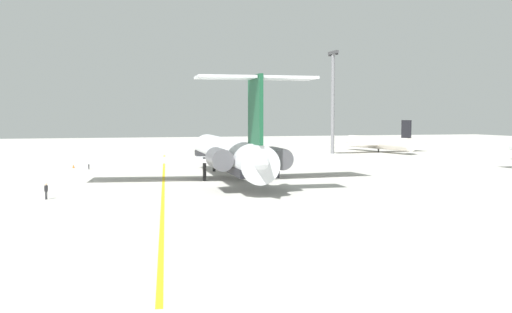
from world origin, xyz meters
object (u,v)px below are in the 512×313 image
(airliner_far_left, at_px, (377,143))
(ground_crew_near_nose, at_px, (89,162))
(ground_crew_near_tail, at_px, (46,189))
(safety_cone_nose, at_px, (74,166))
(light_mast, at_px, (333,100))
(main_jetliner, at_px, (229,154))

(airliner_far_left, relative_size, ground_crew_near_nose, 14.69)
(ground_crew_near_tail, height_order, safety_cone_nose, ground_crew_near_tail)
(safety_cone_nose, bearing_deg, light_mast, 97.05)
(main_jetliner, distance_m, airliner_far_left, 70.68)
(ground_crew_near_nose, bearing_deg, light_mast, -140.88)
(ground_crew_near_nose, height_order, light_mast, light_mast)
(ground_crew_near_tail, xyz_separation_m, light_mast, (-44.35, 50.76, 10.75))
(ground_crew_near_tail, relative_size, light_mast, 0.08)
(ground_crew_near_tail, relative_size, safety_cone_nose, 3.08)
(ground_crew_near_nose, distance_m, light_mast, 48.61)
(ground_crew_near_nose, bearing_deg, airliner_far_left, -128.62)
(light_mast, bearing_deg, airliner_far_left, 134.82)
(safety_cone_nose, bearing_deg, main_jetliner, 38.55)
(light_mast, bearing_deg, ground_crew_near_tail, -48.86)
(ground_crew_near_tail, bearing_deg, light_mast, 90.52)
(ground_crew_near_nose, xyz_separation_m, light_mast, (-9.50, 46.46, 10.71))
(airliner_far_left, height_order, light_mast, light_mast)
(safety_cone_nose, bearing_deg, ground_crew_near_nose, 35.34)
(main_jetliner, height_order, light_mast, light_mast)
(ground_crew_near_nose, height_order, ground_crew_near_tail, ground_crew_near_nose)
(airliner_far_left, relative_size, safety_cone_nose, 46.80)
(ground_crew_near_nose, bearing_deg, main_jetliner, 156.59)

